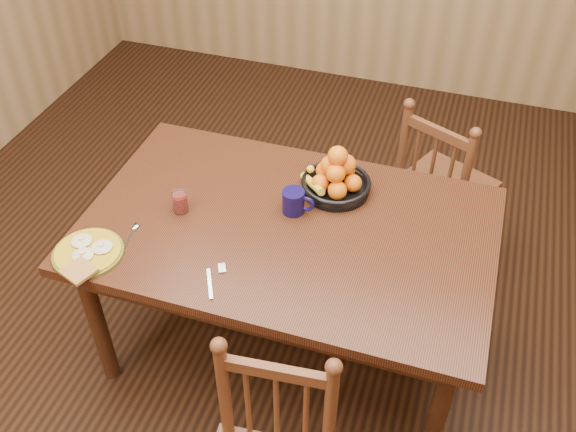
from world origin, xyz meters
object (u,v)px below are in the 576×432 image
(chair_far, at_px, (442,186))
(fruit_bowl, at_px, (336,177))
(breakfast_plate, at_px, (88,253))
(coffee_mug, at_px, (294,201))
(dining_table, at_px, (288,241))

(chair_far, xyz_separation_m, fruit_bowl, (-0.41, -0.56, 0.38))
(fruit_bowl, bearing_deg, chair_far, 53.35)
(chair_far, distance_m, breakfast_plate, 1.73)
(breakfast_plate, relative_size, fruit_bowl, 1.04)
(coffee_mug, xyz_separation_m, fruit_bowl, (0.12, 0.18, 0.02))
(chair_far, height_order, fruit_bowl, fruit_bowl)
(breakfast_plate, bearing_deg, fruit_bowl, 40.04)
(dining_table, distance_m, fruit_bowl, 0.33)
(chair_far, bearing_deg, coffee_mug, 78.58)
(breakfast_plate, distance_m, coffee_mug, 0.81)
(coffee_mug, bearing_deg, fruit_bowl, 55.86)
(coffee_mug, height_order, fruit_bowl, fruit_bowl)
(dining_table, height_order, fruit_bowl, fruit_bowl)
(coffee_mug, bearing_deg, dining_table, -88.61)
(dining_table, distance_m, breakfast_plate, 0.77)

